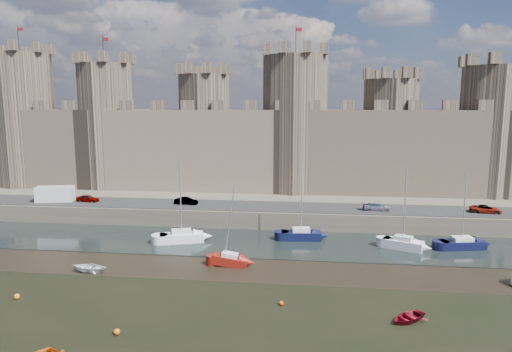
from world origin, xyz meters
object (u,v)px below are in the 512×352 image
object	(u,v)px
sailboat_0	(182,236)
car_3	(486,209)
car_1	(186,201)
van	(55,194)
sailboat_1	(301,234)
sailboat_2	(403,243)
car_2	(377,207)
sailboat_3	(462,243)
sailboat_4	(230,259)
car_0	(88,199)

from	to	relation	value
sailboat_0	car_3	bearing A→B (deg)	-4.10
car_1	van	bearing A→B (deg)	97.02
sailboat_1	sailboat_2	size ratio (longest dim) A/B	0.99
car_1	car_2	xyz separation A→B (m)	(27.89, -0.61, 0.01)
car_2	car_3	world-z (taller)	car_2
sailboat_2	sailboat_3	distance (m)	7.18
sailboat_0	sailboat_3	xyz separation A→B (m)	(34.52, 1.44, -0.06)
sailboat_2	sailboat_4	world-z (taller)	sailboat_2
van	sailboat_0	bearing A→B (deg)	-36.93
sailboat_2	sailboat_1	bearing A→B (deg)	-166.02
car_3	sailboat_1	distance (m)	26.41
car_2	sailboat_4	xyz separation A→B (m)	(-17.99, -17.55, -2.41)
sailboat_0	sailboat_3	distance (m)	34.55
car_1	sailboat_4	world-z (taller)	sailboat_4
car_2	sailboat_1	world-z (taller)	sailboat_1
van	car_2	bearing A→B (deg)	-13.08
car_1	sailboat_2	xyz separation A→B (m)	(29.71, -10.19, -2.26)
car_2	sailboat_0	distance (m)	27.58
car_3	van	bearing A→B (deg)	98.64
car_0	car_2	world-z (taller)	car_2
sailboat_2	van	bearing A→B (deg)	-166.36
sailboat_1	sailboat_3	size ratio (longest dim) A/B	1.08
car_0	sailboat_0	world-z (taller)	sailboat_0
van	sailboat_3	bearing A→B (deg)	-21.51
sailboat_2	car_1	bearing A→B (deg)	-174.19
sailboat_3	car_3	bearing A→B (deg)	45.72
car_2	van	distance (m)	48.56
car_1	van	size ratio (longest dim) A/B	0.64
car_1	sailboat_1	bearing A→B (deg)	-108.14
sailboat_1	sailboat_3	distance (m)	19.49
car_0	sailboat_1	size ratio (longest dim) A/B	0.34
car_3	sailboat_4	bearing A→B (deg)	127.30
car_1	sailboat_2	distance (m)	31.50
car_0	sailboat_2	world-z (taller)	sailboat_2
car_3	sailboat_4	distance (m)	37.33
car_2	van	world-z (taller)	van
car_1	car_2	world-z (taller)	car_2
car_0	car_1	distance (m)	15.55
car_1	car_2	size ratio (longest dim) A/B	0.86
car_0	van	size ratio (longest dim) A/B	0.63
car_0	sailboat_0	distance (m)	20.92
van	sailboat_2	size ratio (longest dim) A/B	0.54
car_1	sailboat_4	size ratio (longest dim) A/B	0.39
van	sailboat_0	distance (m)	25.36
car_2	sailboat_2	bearing A→B (deg)	-171.58
car_1	car_3	xyz separation A→B (m)	(42.58, -0.29, -0.01)
sailboat_0	car_2	bearing A→B (deg)	2.88
sailboat_1	sailboat_4	distance (m)	12.75
car_3	van	xyz separation A→B (m)	(-63.25, -0.02, 0.63)
van	car_0	bearing A→B (deg)	-9.17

